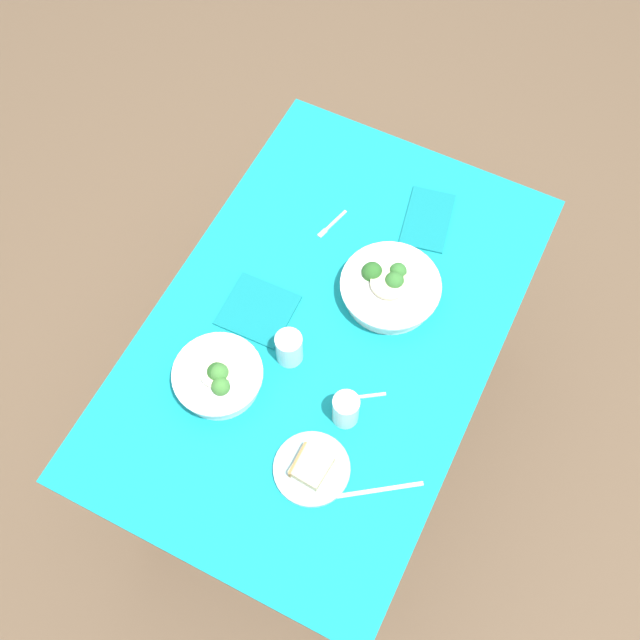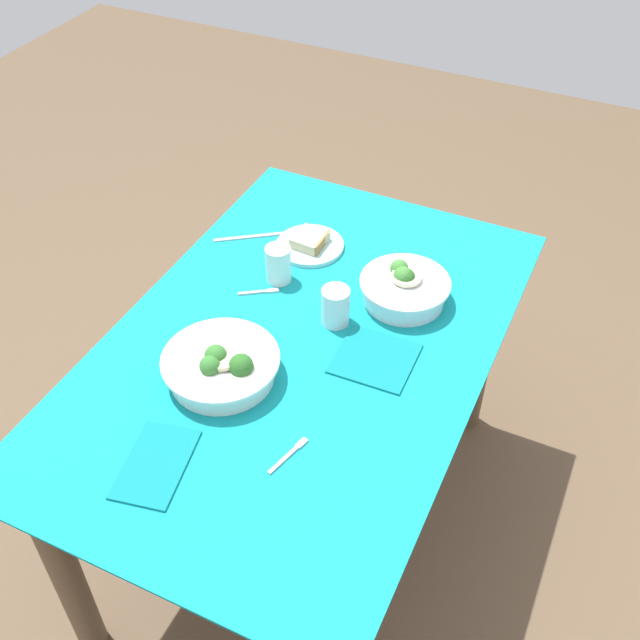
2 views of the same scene
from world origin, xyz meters
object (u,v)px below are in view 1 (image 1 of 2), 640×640
fork_by_near_bowl (331,225)px  water_glass_center (346,409)px  napkin_folded_upper (428,219)px  table_knife_left (379,490)px  water_glass_side (289,348)px  napkin_folded_lower (258,310)px  broccoli_bowl_far (390,288)px  fork_by_far_bowl (363,397)px  broccoli_bowl_near (219,378)px  bread_side_plate (311,468)px

fork_by_near_bowl → water_glass_center: bearing=44.6°
fork_by_near_bowl → napkin_folded_upper: (-0.14, 0.23, 0.00)m
fork_by_near_bowl → table_knife_left: (0.61, 0.42, -0.00)m
water_glass_side → napkin_folded_lower: (-0.08, -0.13, -0.04)m
broccoli_bowl_far → water_glass_center: 0.36m
water_glass_side → fork_by_near_bowl: 0.41m
water_glass_side → napkin_folded_lower: bearing=-120.2°
table_knife_left → fork_by_far_bowl: bearing=88.7°
broccoli_bowl_far → water_glass_side: 0.31m
water_glass_center → fork_by_near_bowl: bearing=-150.3°
broccoli_bowl_far → water_glass_side: water_glass_side is taller
water_glass_center → napkin_folded_upper: bearing=-175.7°
broccoli_bowl_near → napkin_folded_upper: broccoli_bowl_near is taller
table_knife_left → napkin_folded_lower: (-0.29, -0.47, 0.00)m
broccoli_bowl_far → water_glass_side: bearing=-28.7°
fork_by_far_bowl → napkin_folded_lower: (-0.09, -0.34, 0.00)m
water_glass_center → fork_by_far_bowl: bearing=165.2°
broccoli_bowl_far → water_glass_center: size_ratio=2.66×
water_glass_center → water_glass_side: bearing=-113.1°
napkin_folded_upper → napkin_folded_lower: 0.54m
water_glass_side → table_knife_left: 0.40m
broccoli_bowl_near → table_knife_left: (0.07, 0.46, -0.03)m
fork_by_far_bowl → water_glass_center: bearing=41.2°
water_glass_center → napkin_folded_lower: 0.37m
broccoli_bowl_far → bread_side_plate: bearing=3.5°
napkin_folded_upper → broccoli_bowl_near: bearing=-21.4°
broccoli_bowl_far → table_knife_left: (0.48, 0.19, -0.03)m
broccoli_bowl_far → napkin_folded_upper: size_ratio=1.31×
bread_side_plate → napkin_folded_lower: bearing=-135.0°
broccoli_bowl_far → napkin_folded_lower: (0.19, -0.28, -0.03)m
table_knife_left → napkin_folded_upper: bearing=69.3°
fork_by_far_bowl → napkin_folded_upper: bearing=-117.4°
bread_side_plate → fork_by_near_bowl: size_ratio=1.62×
bread_side_plate → water_glass_center: size_ratio=1.85×
bread_side_plate → water_glass_center: 0.16m
fork_by_far_bowl → napkin_folded_upper: (-0.55, -0.06, 0.00)m
water_glass_center → bread_side_plate: bearing=-5.2°
water_glass_center → napkin_folded_upper: 0.62m
fork_by_far_bowl → napkin_folded_lower: napkin_folded_lower is taller
broccoli_bowl_near → water_glass_side: bearing=140.3°
table_knife_left → napkin_folded_lower: size_ratio=1.20×
broccoli_bowl_far → water_glass_center: bearing=7.3°
fork_by_far_bowl → napkin_folded_lower: size_ratio=0.52×
napkin_folded_upper → bread_side_plate: bearing=2.4°
water_glass_side → table_knife_left: size_ratio=0.46×
broccoli_bowl_far → fork_by_far_bowl: bearing=12.2°
bread_side_plate → table_knife_left: 0.16m
water_glass_center → napkin_folded_upper: water_glass_center is taller
bread_side_plate → water_glass_side: size_ratio=1.88×
water_glass_side → napkin_folded_upper: 0.56m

